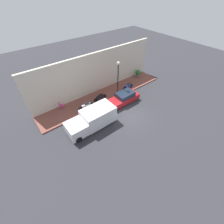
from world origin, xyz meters
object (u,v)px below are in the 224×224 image
Objects in this scene: parked_car at (124,98)px; motorcycle_black at (100,97)px; cafe_chair at (60,105)px; delivery_van at (92,119)px; motorcycle_blue at (128,86)px; streetlamp at (118,73)px; potted_plant at (138,73)px; scooter_silver at (86,106)px.

parked_car is 2.16× the size of motorcycle_black.
delivery_van is at bearing -162.11° from cafe_chair.
delivery_van is at bearing 134.18° from motorcycle_black.
parked_car is at bearing 127.68° from motorcycle_blue.
motorcycle_black reaches higher than motorcycle_blue.
streetlamp is at bearing -65.21° from delivery_van.
delivery_van is 12.13m from potted_plant.
delivery_van reaches higher than parked_car.
cafe_chair is at bearing 17.89° from delivery_van.
motorcycle_blue is 6.81m from scooter_silver.
scooter_silver is (2.71, -0.88, -0.42)m from delivery_van.
parked_car is 4.13× the size of cafe_chair.
motorcycle_black is at bearing 48.89° from parked_car.
parked_car reaches higher than potted_plant.
motorcycle_black is at bearing 87.17° from motorcycle_blue.
scooter_silver is 5.48m from streetlamp.
parked_car is 0.87× the size of streetlamp.
motorcycle_blue is 1.81× the size of cafe_chair.
cafe_chair is at bearing 62.66° from parked_car.
potted_plant is (1.83, -5.68, -2.61)m from streetlamp.
potted_plant is (1.38, -8.16, 0.14)m from motorcycle_black.
potted_plant is at bearing -90.91° from cafe_chair.
motorcycle_blue is 9.36m from cafe_chair.
delivery_van is 5.34× the size of cafe_chair.
motorcycle_black is 2.28m from scooter_silver.
cafe_chair is (1.91, 2.37, 0.09)m from scooter_silver.
motorcycle_black is 8.28m from potted_plant.
parked_car is at bearing -117.34° from cafe_chair.
potted_plant reaches higher than scooter_silver.
scooter_silver is 10.56m from potted_plant.
parked_car is at bearing -78.93° from delivery_van.
motorcycle_blue is at bearing -69.87° from delivery_van.
motorcycle_blue is at bearing -101.14° from cafe_chair.
motorcycle_black is at bearing -81.68° from scooter_silver.
streetlamp is (-0.12, -4.74, 2.75)m from scooter_silver.
delivery_van is at bearing 111.39° from potted_plant.
parked_car is 3.02m from motorcycle_black.
cafe_chair is (4.63, 1.49, -0.33)m from delivery_van.
streetlamp is at bearing -91.44° from scooter_silver.
cafe_chair is at bearing 89.09° from potted_plant.
cafe_chair reaches higher than motorcycle_black.
motorcycle_blue is (1.76, -2.28, -0.10)m from parked_car.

